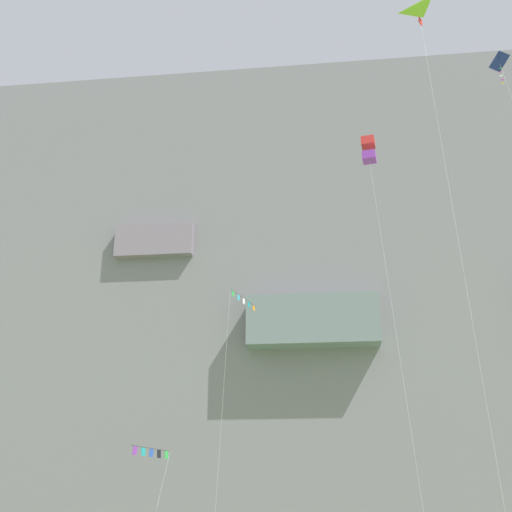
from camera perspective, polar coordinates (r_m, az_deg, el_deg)
The scene contains 6 objects.
cliff_face at distance 89.04m, azimuth 5.30°, elevation -3.95°, with size 180.00×30.08×60.41m.
kite_diamond_high_left at distance 41.38m, azimuth 22.40°, elevation 13.28°, with size 3.47×2.37×29.27m.
kite_delta_front_field at distance 47.32m, azimuth 15.23°, elevation 19.27°, with size 2.26×4.79×34.45m.
kite_banner_upper_left at distance 53.85m, azimuth -1.32°, elevation -5.21°, with size 2.10×8.46×19.90m.
kite_banner_far_left at distance 50.06m, azimuth -9.56°, elevation -17.50°, with size 1.61×5.79×7.05m.
kite_box_upper_right at distance 51.83m, azimuth 10.29°, elevation 9.51°, with size 1.75×6.38×30.82m.
Camera 1 is at (1.07, -15.09, 3.14)m, focal length 43.64 mm.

